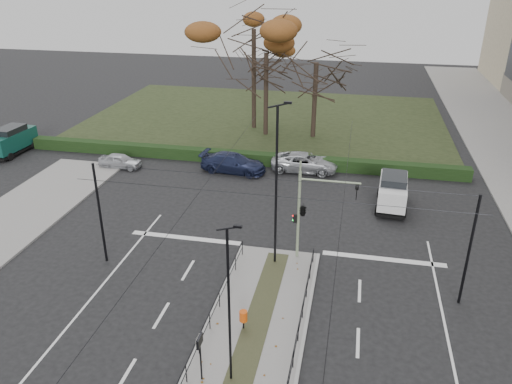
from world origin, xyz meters
TOP-DOWN VIEW (x-y plane):
  - ground at (0.00, 0.00)m, footprint 140.00×140.00m
  - median_island at (0.00, -2.50)m, footprint 4.40×15.00m
  - park at (-6.00, 32.00)m, footprint 38.00×26.00m
  - hedge at (-6.00, 18.60)m, footprint 38.00×1.00m
  - median_railing at (0.00, -2.60)m, footprint 4.14×13.24m
  - catenary at (0.00, 1.62)m, footprint 20.00×34.00m
  - traffic_light at (1.38, 4.50)m, footprint 3.63×2.01m
  - litter_bin at (-0.53, -2.27)m, footprint 0.38×0.38m
  - info_panel at (-1.51, -5.63)m, footprint 0.12×0.57m
  - streetlamp_median_near at (-0.33, -5.36)m, footprint 0.60×0.12m
  - streetlamp_median_far at (-0.06, 3.66)m, footprint 0.77×0.16m
  - parked_car_first at (-15.18, 15.50)m, footprint 3.55×1.44m
  - parked_car_third at (-5.73, 16.52)m, footprint 5.52×2.69m
  - parked_car_fourth at (-0.07, 17.89)m, footprint 5.41×2.54m
  - white_van at (6.66, 12.51)m, footprint 2.29×4.57m
  - green_van at (-26.07, 16.74)m, footprint 2.17×4.94m
  - rust_tree at (-6.56, 28.50)m, footprint 10.79×10.79m
  - bare_tree_center at (-0.28, 26.80)m, footprint 7.62×7.62m
  - bare_tree_near at (-4.96, 26.55)m, footprint 6.61×6.61m

SIDE VIEW (x-z plane):
  - ground at x=0.00m, z-range 0.00..0.00m
  - park at x=-6.00m, z-range 0.00..0.10m
  - median_island at x=0.00m, z-range 0.00..0.14m
  - hedge at x=-6.00m, z-range 0.00..1.00m
  - parked_car_first at x=-15.18m, z-range 0.00..1.21m
  - parked_car_fourth at x=-0.07m, z-range 0.00..1.50m
  - parked_car_third at x=-5.73m, z-range 0.00..1.55m
  - litter_bin at x=-0.53m, z-range 0.35..1.31m
  - median_railing at x=0.00m, z-range 0.52..1.44m
  - white_van at x=6.66m, z-range 0.05..2.44m
  - green_van at x=-26.07m, z-range 0.05..2.50m
  - info_panel at x=-1.51m, z-range 0.77..2.96m
  - traffic_light at x=1.38m, z-range 0.57..5.84m
  - catenary at x=0.00m, z-range 0.42..6.42m
  - streetlamp_median_near at x=-0.33m, z-range 0.20..7.34m
  - streetlamp_median_far at x=-0.06m, z-range 0.22..9.48m
  - bare_tree_center at x=-0.28m, z-range 1.97..11.44m
  - bare_tree_near at x=-4.96m, z-range 2.16..12.63m
  - rust_tree at x=-6.56m, z-range 3.43..16.25m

